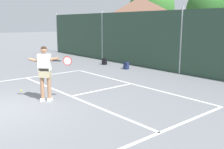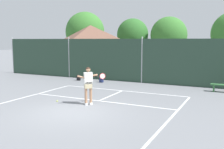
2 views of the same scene
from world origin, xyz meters
The scene contains 10 objects.
ground_plane centered at (0.00, 0.00, 0.00)m, with size 120.00×120.00×0.00m, color slate.
court_markings centered at (0.00, 0.65, 0.00)m, with size 8.30×11.10×0.01m.
chainlink_fence centered at (0.00, 9.00, 1.62)m, with size 26.09×0.09×3.39m.
clubhouse_building centered at (-6.77, 12.98, 2.37)m, with size 6.08×5.54×4.57m.
treeline_backdrop centered at (-0.15, 20.02, 3.87)m, with size 28.19×4.63×6.74m.
tennis_player centered at (-0.06, 1.56, 1.11)m, with size 1.00×1.11×1.85m.
tennis_ball centered at (-1.83, 1.36, 0.03)m, with size 0.07×0.07×0.07m, color #CCE033.
backpack_black centered at (-4.79, 7.82, 0.19)m, with size 0.31×0.29×0.46m.
backpack_navy centered at (-2.74, 7.77, 0.19)m, with size 0.29×0.26×0.46m.
courtside_bench centered at (5.73, 7.77, 0.36)m, with size 1.60×0.36×0.48m.
Camera 2 is at (6.52, -9.16, 3.16)m, focal length 41.92 mm.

